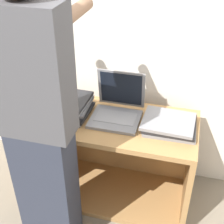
{
  "coord_description": "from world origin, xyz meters",
  "views": [
    {
      "loc": [
        0.43,
        -1.39,
        1.87
      ],
      "look_at": [
        0.0,
        0.19,
        0.81
      ],
      "focal_mm": 50.0,
      "sensor_mm": 36.0,
      "label": 1
    }
  ],
  "objects_px": {
    "laptop_open": "(117,109)",
    "laptop_stack_left": "(65,106)",
    "laptop_stack_right": "(169,124)",
    "person": "(38,124)"
  },
  "relations": [
    {
      "from": "laptop_stack_right",
      "to": "person",
      "type": "bearing_deg",
      "value": -145.74
    },
    {
      "from": "laptop_stack_left",
      "to": "laptop_stack_right",
      "type": "distance_m",
      "value": 0.72
    },
    {
      "from": "laptop_stack_right",
      "to": "laptop_open",
      "type": "bearing_deg",
      "value": 172.44
    },
    {
      "from": "laptop_open",
      "to": "person",
      "type": "height_order",
      "value": "person"
    },
    {
      "from": "laptop_open",
      "to": "person",
      "type": "bearing_deg",
      "value": -121.7
    },
    {
      "from": "laptop_open",
      "to": "laptop_stack_right",
      "type": "bearing_deg",
      "value": -7.56
    },
    {
      "from": "laptop_open",
      "to": "laptop_stack_left",
      "type": "distance_m",
      "value": 0.36
    },
    {
      "from": "laptop_open",
      "to": "laptop_stack_right",
      "type": "distance_m",
      "value": 0.36
    },
    {
      "from": "laptop_stack_left",
      "to": "laptop_stack_right",
      "type": "relative_size",
      "value": 1.0
    },
    {
      "from": "laptop_stack_left",
      "to": "laptop_stack_right",
      "type": "bearing_deg",
      "value": 0.76
    }
  ]
}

